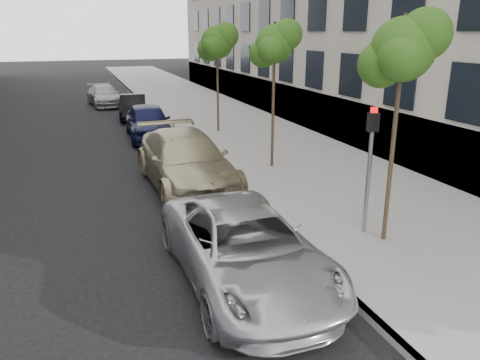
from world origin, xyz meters
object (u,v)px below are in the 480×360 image
tree_near (404,50)px  minivan (245,248)px  suv (186,161)px  sedan_rear (104,96)px  signal_pole (370,156)px  sedan_blue (148,121)px  sedan_black (133,107)px  tree_far (218,42)px  tree_mid (275,44)px

tree_near → minivan: tree_near is taller
suv → sedan_rear: bearing=92.0°
tree_near → signal_pole: bearing=112.0°
tree_near → sedan_blue: size_ratio=1.09×
tree_near → suv: (-3.33, 5.64, -3.49)m
tree_near → sedan_black: tree_near is taller
sedan_black → sedan_rear: size_ratio=0.88×
minivan → tree_far: bearing=74.9°
sedan_blue → sedan_rear: (-1.15, 11.00, -0.13)m
signal_pole → suv: bearing=138.2°
sedan_black → tree_near: bearing=-72.1°
sedan_blue → sedan_rear: bearing=98.4°
tree_far → sedan_black: size_ratio=1.24×
tree_far → signal_pole: size_ratio=1.68×
signal_pole → suv: size_ratio=0.51×
suv → sedan_rear: 18.49m
tree_mid → signal_pole: tree_mid is taller
suv → tree_mid: bearing=12.9°
tree_mid → suv: 4.86m
suv → sedan_black: suv is taller
tree_far → sedan_black: bearing=121.1°
suv → sedan_rear: suv is taller
tree_near → minivan: (-3.62, -0.52, -3.61)m
minivan → suv: (0.29, 6.16, 0.12)m
sedan_black → sedan_rear: sedan_black is taller
signal_pole → tree_near: bearing=-51.2°
signal_pole → tree_mid: bearing=104.8°
sedan_blue → signal_pole: bearing=-73.6°
sedan_blue → minivan: bearing=-88.8°
tree_far → minivan: (-3.62, -13.52, -3.48)m
tree_far → tree_near: bearing=-90.0°
sedan_black → sedan_rear: 5.69m
suv → sedan_blue: 7.45m
tree_far → minivan: bearing=-105.0°
tree_near → sedan_rear: (-4.48, 24.09, -3.68)m
tree_far → sedan_blue: tree_far is taller
tree_near → minivan: size_ratio=0.96×
tree_near → sedan_black: size_ratio=1.26×
signal_pole → sedan_blue: (-3.12, 12.57, -1.22)m
tree_mid → sedan_black: bearing=105.5°
signal_pole → sedan_black: size_ratio=0.74×
tree_mid → signal_pole: size_ratio=1.68×
sedan_blue → sedan_black: sedan_blue is taller
minivan → tree_mid: bearing=62.6°
suv → sedan_blue: (0.00, 7.45, -0.07)m
signal_pole → sedan_black: signal_pole is taller
tree_far → signal_pole: tree_far is taller
tree_near → tree_mid: bearing=90.0°
sedan_blue → sedan_rear: size_ratio=1.02×
sedan_blue → sedan_black: size_ratio=1.15×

